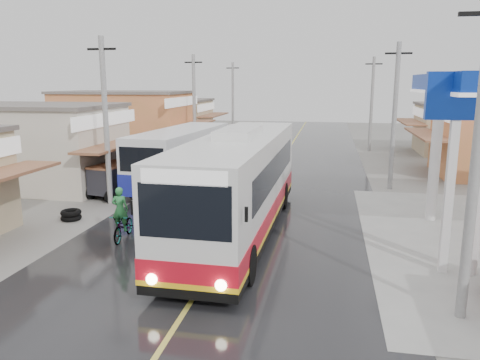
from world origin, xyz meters
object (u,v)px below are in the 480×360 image
(coach_bus, at_px, (240,184))
(tricycle_far, at_px, (110,179))
(cyclist, at_px, (123,222))
(second_bus, at_px, (181,156))
(tyre_stack, at_px, (71,215))
(tricycle_near, at_px, (121,174))

(coach_bus, distance_m, tricycle_far, 9.00)
(tricycle_far, bearing_deg, cyclist, -48.14)
(tricycle_far, bearing_deg, second_bus, 61.99)
(coach_bus, relative_size, second_bus, 1.34)
(cyclist, height_order, tyre_stack, cyclist)
(tricycle_near, relative_size, tricycle_far, 0.91)
(second_bus, xyz_separation_m, tyre_stack, (-2.65, -7.48, -1.53))
(tricycle_far, bearing_deg, coach_bus, -18.38)
(second_bus, height_order, tricycle_near, second_bus)
(coach_bus, height_order, tyre_stack, coach_bus)
(cyclist, bearing_deg, tyre_stack, 144.20)
(cyclist, xyz_separation_m, tricycle_far, (-3.51, 6.09, 0.30))
(cyclist, bearing_deg, second_bus, 89.02)
(second_bus, height_order, cyclist, second_bus)
(coach_bus, xyz_separation_m, tricycle_far, (-7.72, 4.51, -1.03))
(coach_bus, bearing_deg, tricycle_far, 150.78)
(second_bus, xyz_separation_m, tricycle_near, (-2.98, -1.59, -0.84))
(coach_bus, distance_m, tyre_stack, 7.78)
(cyclist, distance_m, tricycle_near, 8.68)
(second_bus, height_order, tyre_stack, second_bus)
(coach_bus, height_order, second_bus, coach_bus)
(tyre_stack, bearing_deg, tricycle_far, 92.33)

